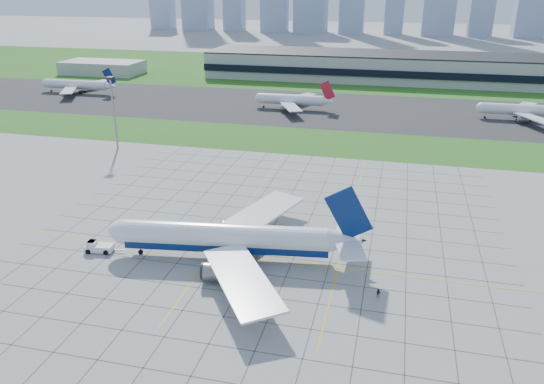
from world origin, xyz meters
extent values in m
plane|color=#9C9C97|center=(0.00, 0.00, 0.00)|extent=(1400.00, 1400.00, 0.00)
cube|color=#30631C|center=(0.00, 90.00, 0.02)|extent=(700.00, 35.00, 0.04)
cube|color=#383838|center=(0.00, 145.00, 0.03)|extent=(700.00, 75.00, 0.04)
cube|color=#30631C|center=(0.00, 255.00, 0.02)|extent=(700.00, 145.00, 0.04)
cube|color=#474744|center=(-48.00, 10.00, 0.01)|extent=(0.18, 130.00, 0.02)
cube|color=#474744|center=(-40.00, 10.00, 0.01)|extent=(0.18, 130.00, 0.02)
cube|color=#474744|center=(-32.00, 10.00, 0.01)|extent=(0.18, 130.00, 0.02)
cube|color=#474744|center=(-24.00, 10.00, 0.01)|extent=(0.18, 130.00, 0.02)
cube|color=#474744|center=(-16.00, 10.00, 0.01)|extent=(0.18, 130.00, 0.02)
cube|color=#474744|center=(-8.00, 10.00, 0.01)|extent=(0.18, 130.00, 0.02)
cube|color=#474744|center=(0.00, 10.00, 0.01)|extent=(0.18, 130.00, 0.02)
cube|color=#474744|center=(8.00, 10.00, 0.01)|extent=(0.18, 130.00, 0.02)
cube|color=#474744|center=(16.00, 10.00, 0.01)|extent=(0.18, 130.00, 0.02)
cube|color=#474744|center=(24.00, 10.00, 0.01)|extent=(0.18, 130.00, 0.02)
cube|color=#474744|center=(32.00, 10.00, 0.01)|extent=(0.18, 130.00, 0.02)
cube|color=#474744|center=(40.00, 10.00, 0.01)|extent=(0.18, 130.00, 0.02)
cube|color=#474744|center=(48.00, 10.00, 0.01)|extent=(0.18, 130.00, 0.02)
cube|color=#474744|center=(0.00, -40.00, 0.01)|extent=(110.00, 0.18, 0.02)
cube|color=#474744|center=(0.00, -32.00, 0.01)|extent=(110.00, 0.18, 0.02)
cube|color=#474744|center=(0.00, -24.00, 0.01)|extent=(110.00, 0.18, 0.02)
cube|color=#474744|center=(0.00, -16.00, 0.01)|extent=(110.00, 0.18, 0.02)
cube|color=#474744|center=(0.00, -8.00, 0.01)|extent=(110.00, 0.18, 0.02)
cube|color=#474744|center=(0.00, 0.00, 0.01)|extent=(110.00, 0.18, 0.02)
cube|color=#474744|center=(0.00, 8.00, 0.01)|extent=(110.00, 0.18, 0.02)
cube|color=#474744|center=(0.00, 16.00, 0.01)|extent=(110.00, 0.18, 0.02)
cube|color=#474744|center=(0.00, 24.00, 0.01)|extent=(110.00, 0.18, 0.02)
cube|color=#474744|center=(0.00, 32.00, 0.01)|extent=(110.00, 0.18, 0.02)
cube|color=#474744|center=(0.00, 40.00, 0.01)|extent=(110.00, 0.18, 0.02)
cube|color=#474744|center=(0.00, 48.00, 0.01)|extent=(110.00, 0.18, 0.02)
cube|color=#474744|center=(0.00, 56.00, 0.01)|extent=(110.00, 0.18, 0.02)
cube|color=#474744|center=(0.00, 64.00, 0.01)|extent=(110.00, 0.18, 0.02)
cube|color=#DDBE0B|center=(0.00, -2.00, 0.02)|extent=(120.00, 0.25, 0.03)
cube|color=#DDBE0B|center=(-10.00, 20.00, 0.02)|extent=(0.25, 100.00, 0.03)
cube|color=#DDBE0B|center=(18.00, 20.00, 0.02)|extent=(0.25, 100.00, 0.03)
cube|color=#B7B7B2|center=(40.00, 230.00, 7.50)|extent=(260.00, 42.00, 15.00)
cube|color=black|center=(40.00, 208.50, 7.00)|extent=(260.00, 1.00, 4.00)
cube|color=black|center=(40.00, 230.00, 15.40)|extent=(260.00, 42.00, 0.80)
cube|color=#B7B7B2|center=(-160.00, 210.00, 4.00)|extent=(50.00, 25.00, 8.00)
cylinder|color=gray|center=(-70.00, 65.00, 12.50)|extent=(0.70, 0.70, 25.00)
cube|color=black|center=(-70.00, 65.00, 25.20)|extent=(2.50, 2.50, 0.80)
cube|color=#97A5C5|center=(-258.00, 520.00, 34.00)|extent=(24.00, 21.60, 68.00)
cube|color=#97A5C5|center=(103.00, 520.00, 31.00)|extent=(24.00, 21.60, 62.00)
cylinder|color=white|center=(-6.06, -3.32, 5.33)|extent=(44.16, 11.56, 5.71)
cube|color=navy|center=(-6.06, -3.32, 3.52)|extent=(44.11, 11.18, 1.52)
ellipsoid|color=white|center=(-27.76, -6.27, 5.33)|extent=(9.83, 6.89, 5.71)
cube|color=black|center=(-29.84, -6.55, 5.81)|extent=(2.49, 3.30, 0.57)
cone|color=white|center=(18.94, 0.08, 5.62)|extent=(8.28, 6.40, 5.43)
cube|color=navy|center=(19.41, 0.14, 12.00)|extent=(10.35, 1.87, 12.15)
cube|color=white|center=(-2.45, 12.54, 4.38)|extent=(16.50, 28.00, 0.92)
cube|color=white|center=(1.65, -17.64, 4.38)|extent=(21.94, 26.93, 0.92)
cylinder|color=slate|center=(-7.41, 6.59, 2.48)|extent=(6.62, 4.42, 3.62)
cylinder|color=slate|center=(-4.72, -13.23, 2.48)|extent=(6.62, 4.42, 3.62)
cylinder|color=gray|center=(-25.40, -5.95, 1.24)|extent=(0.39, 0.39, 2.48)
cylinder|color=black|center=(-25.40, -5.95, 0.52)|extent=(1.10, 0.61, 1.05)
cylinder|color=black|center=(-1.76, 0.34, 0.62)|extent=(1.38, 1.30, 1.24)
cylinder|color=black|center=(-0.94, -5.70, 0.62)|extent=(1.38, 1.30, 1.24)
cube|color=white|center=(-34.94, -6.99, 0.92)|extent=(6.48, 3.67, 1.43)
cube|color=white|center=(-36.57, -7.21, 1.95)|extent=(2.13, 2.48, 1.13)
cube|color=black|center=(-36.57, -7.21, 2.15)|extent=(1.90, 2.25, 0.72)
cube|color=gray|center=(-30.58, -6.40, 0.61)|extent=(3.07, 0.60, 0.18)
cylinder|color=black|center=(-37.15, -5.95, 0.56)|extent=(1.19, 0.66, 1.13)
cylinder|color=black|center=(-36.79, -8.59, 0.56)|extent=(1.19, 0.66, 1.13)
cylinder|color=black|center=(-33.09, -5.39, 0.56)|extent=(1.19, 0.66, 1.13)
cylinder|color=black|center=(-32.73, -8.03, 0.56)|extent=(1.19, 0.66, 1.13)
imported|color=black|center=(-28.57, 0.20, 0.78)|extent=(0.56, 0.67, 1.57)
imported|color=black|center=(26.85, -11.01, 0.91)|extent=(1.00, 0.85, 1.82)
cylinder|color=white|center=(-140.83, 150.56, 4.50)|extent=(35.88, 4.80, 4.80)
cube|color=#081B56|center=(-120.89, 150.56, 9.50)|extent=(7.46, 0.40, 9.15)
cube|color=white|center=(-138.33, 161.56, 3.70)|extent=(13.89, 20.66, 0.40)
cube|color=white|center=(-138.33, 139.56, 3.70)|extent=(13.89, 20.66, 0.40)
cylinder|color=black|center=(-137.84, 152.76, 0.50)|extent=(1.00, 1.00, 1.00)
cylinder|color=black|center=(-137.84, 148.36, 0.50)|extent=(1.00, 1.00, 1.00)
cylinder|color=white|center=(-21.64, 140.59, 4.50)|extent=(30.14, 4.80, 4.80)
cube|color=red|center=(-4.90, 140.59, 9.50)|extent=(7.46, 0.40, 9.15)
cube|color=white|center=(-19.55, 151.59, 3.70)|extent=(13.89, 20.66, 0.40)
cube|color=white|center=(-19.55, 129.59, 3.70)|extent=(13.89, 20.66, 0.40)
cylinder|color=black|center=(-19.13, 142.79, 0.50)|extent=(1.00, 1.00, 1.00)
cylinder|color=black|center=(-19.13, 138.39, 0.50)|extent=(1.00, 1.00, 1.00)
cylinder|color=white|center=(79.78, 143.55, 4.50)|extent=(34.07, 4.80, 4.80)
cube|color=white|center=(82.15, 154.55, 3.70)|extent=(13.89, 20.66, 0.40)
cube|color=white|center=(82.15, 132.55, 3.70)|extent=(13.89, 20.66, 0.40)
cylinder|color=black|center=(82.62, 145.75, 0.50)|extent=(1.00, 1.00, 1.00)
cylinder|color=black|center=(82.62, 141.35, 0.50)|extent=(1.00, 1.00, 1.00)
camera|label=1|loc=(27.50, -100.20, 56.77)|focal=35.00mm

